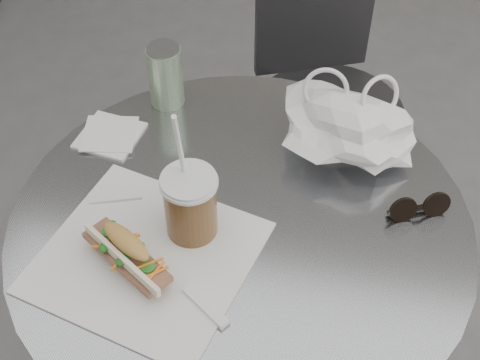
% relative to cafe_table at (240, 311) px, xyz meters
% --- Properties ---
extents(cafe_table, '(0.76, 0.76, 0.74)m').
position_rel_cafe_table_xyz_m(cafe_table, '(0.00, 0.00, 0.00)').
color(cafe_table, slate).
rests_on(cafe_table, ground).
extents(chair_far, '(0.41, 0.43, 0.73)m').
position_rel_cafe_table_xyz_m(chair_far, '(0.08, 0.66, -0.14)').
color(chair_far, '#2D2D2F').
rests_on(chair_far, ground).
extents(sandwich_paper, '(0.37, 0.36, 0.00)m').
position_rel_cafe_table_xyz_m(sandwich_paper, '(-0.13, -0.10, 0.28)').
color(sandwich_paper, white).
rests_on(sandwich_paper, cafe_table).
extents(banh_mi, '(0.21, 0.17, 0.07)m').
position_rel_cafe_table_xyz_m(banh_mi, '(-0.15, -0.13, 0.31)').
color(banh_mi, '#C28649').
rests_on(banh_mi, sandwich_paper).
extents(iced_coffee, '(0.09, 0.09, 0.26)m').
position_rel_cafe_table_xyz_m(iced_coffee, '(-0.07, -0.03, 0.34)').
color(iced_coffee, brown).
rests_on(iced_coffee, cafe_table).
extents(sunglasses, '(0.10, 0.06, 0.05)m').
position_rel_cafe_table_xyz_m(sunglasses, '(0.28, 0.07, 0.29)').
color(sunglasses, black).
rests_on(sunglasses, cafe_table).
extents(plastic_bag, '(0.27, 0.25, 0.11)m').
position_rel_cafe_table_xyz_m(plastic_bag, '(0.15, 0.20, 0.33)').
color(plastic_bag, silver).
rests_on(plastic_bag, cafe_table).
extents(napkin_stack, '(0.12, 0.12, 0.01)m').
position_rel_cafe_table_xyz_m(napkin_stack, '(-0.28, 0.15, 0.28)').
color(napkin_stack, white).
rests_on(napkin_stack, cafe_table).
extents(drink_can, '(0.07, 0.07, 0.12)m').
position_rel_cafe_table_xyz_m(drink_can, '(-0.20, 0.26, 0.34)').
color(drink_can, '#5B9255').
rests_on(drink_can, cafe_table).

